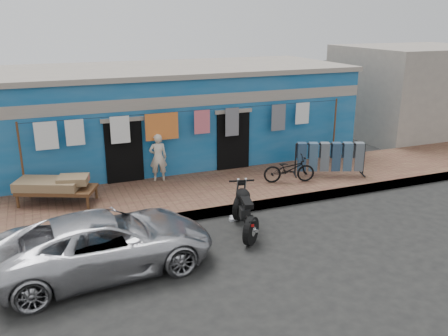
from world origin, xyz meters
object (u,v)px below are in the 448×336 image
at_px(seated_person, 158,157).
at_px(jeans_rack, 330,158).
at_px(bicycle, 289,166).
at_px(motorcycle, 245,209).
at_px(car, 106,242).
at_px(charpoy, 57,190).

relative_size(seated_person, jeans_rack, 0.64).
distance_m(seated_person, bicycle, 3.93).
distance_m(seated_person, motorcycle, 3.95).
relative_size(bicycle, motorcycle, 0.81).
xyz_separation_m(car, bicycle, (5.80, 2.80, 0.11)).
bearing_deg(charpoy, seated_person, 14.81).
xyz_separation_m(seated_person, charpoy, (-2.95, -0.78, -0.37)).
relative_size(seated_person, charpoy, 0.63).
height_order(car, seated_person, seated_person).
xyz_separation_m(seated_person, jeans_rack, (5.09, -1.47, -0.19)).
distance_m(motorcycle, jeans_rack, 4.53).
height_order(car, motorcycle, car).
bearing_deg(bicycle, jeans_rack, -70.50).
xyz_separation_m(motorcycle, jeans_rack, (3.91, 2.29, 0.21)).
height_order(bicycle, motorcycle, bicycle).
height_order(car, charpoy, car).
bearing_deg(jeans_rack, charpoy, 175.13).
relative_size(motorcycle, charpoy, 0.81).
xyz_separation_m(car, seated_person, (2.21, 4.38, 0.34)).
relative_size(bicycle, jeans_rack, 0.68).
height_order(seated_person, bicycle, seated_person).
relative_size(car, seated_person, 3.09).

